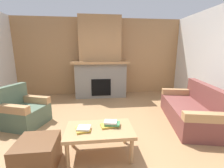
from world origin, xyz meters
The scene contains 9 objects.
ground centered at (0.00, 0.00, 0.00)m, with size 9.00×9.00×0.00m, color #9E754C.
wall_back_wood_panel centered at (0.00, 3.00, 1.35)m, with size 6.00×0.12×2.70m, color #A87A4C.
fireplace centered at (0.00, 2.62, 1.16)m, with size 1.90×0.82×2.70m.
couch centered at (1.92, 0.28, 0.29)m, with size 1.21×1.94×0.85m.
armchair centered at (-1.74, 0.57, 0.29)m, with size 0.97×0.97×0.85m.
coffee_table centered at (-0.14, -0.59, 0.38)m, with size 1.00×0.60×0.43m.
ottoman centered at (-0.98, -0.76, 0.20)m, with size 0.52×0.52×0.40m, color brown.
book_stack_near_edge centered at (-0.37, -0.63, 0.46)m, with size 0.23×0.23×0.05m.
book_stack_center centered at (0.04, -0.54, 0.47)m, with size 0.31×0.20×0.08m.
Camera 1 is at (-0.18, -2.67, 1.56)m, focal length 24.32 mm.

